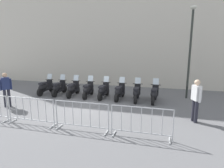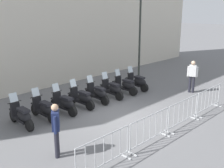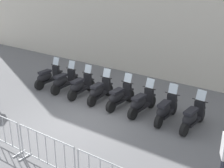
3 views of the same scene
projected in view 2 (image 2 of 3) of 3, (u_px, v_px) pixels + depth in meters
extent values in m
plane|color=slate|center=(118.00, 116.00, 11.70)|extent=(120.00, 120.00, 0.00)
cylinder|color=black|center=(14.00, 116.00, 11.05)|extent=(0.18, 0.49, 0.48)
cylinder|color=black|center=(29.00, 125.00, 10.21)|extent=(0.18, 0.49, 0.48)
cube|color=black|center=(21.00, 119.00, 10.62)|extent=(0.35, 0.89, 0.10)
ellipsoid|color=black|center=(24.00, 116.00, 10.36)|extent=(0.43, 0.87, 0.40)
cube|color=black|center=(23.00, 110.00, 10.32)|extent=(0.33, 0.62, 0.10)
cube|color=black|center=(15.00, 110.00, 10.84)|extent=(0.35, 0.17, 0.60)
cylinder|color=black|center=(14.00, 102.00, 10.74)|extent=(0.56, 0.08, 0.04)
cube|color=silver|center=(13.00, 97.00, 10.73)|extent=(0.33, 0.17, 0.35)
cube|color=black|center=(13.00, 110.00, 10.97)|extent=(0.23, 0.34, 0.06)
cylinder|color=black|center=(35.00, 110.00, 11.71)|extent=(0.17, 0.49, 0.48)
cylinder|color=black|center=(52.00, 118.00, 10.88)|extent=(0.17, 0.49, 0.48)
cube|color=black|center=(43.00, 113.00, 11.28)|extent=(0.33, 0.88, 0.10)
ellipsoid|color=black|center=(47.00, 109.00, 11.03)|extent=(0.41, 0.86, 0.40)
cube|color=black|center=(46.00, 104.00, 10.99)|extent=(0.32, 0.62, 0.10)
cube|color=black|center=(37.00, 104.00, 11.50)|extent=(0.35, 0.16, 0.60)
cylinder|color=black|center=(36.00, 96.00, 11.41)|extent=(0.56, 0.07, 0.04)
cube|color=silver|center=(35.00, 92.00, 11.39)|extent=(0.33, 0.16, 0.35)
cube|color=black|center=(35.00, 104.00, 11.63)|extent=(0.22, 0.33, 0.06)
cylinder|color=black|center=(55.00, 104.00, 12.34)|extent=(0.16, 0.49, 0.48)
cylinder|color=black|center=(73.00, 111.00, 11.54)|extent=(0.16, 0.49, 0.48)
cube|color=black|center=(63.00, 107.00, 11.93)|extent=(0.32, 0.88, 0.10)
ellipsoid|color=black|center=(67.00, 103.00, 11.68)|extent=(0.40, 0.86, 0.40)
cube|color=black|center=(66.00, 98.00, 11.64)|extent=(0.31, 0.61, 0.10)
cube|color=black|center=(57.00, 99.00, 12.14)|extent=(0.35, 0.15, 0.60)
cylinder|color=black|center=(57.00, 92.00, 12.04)|extent=(0.56, 0.06, 0.04)
cube|color=silver|center=(56.00, 87.00, 12.03)|extent=(0.33, 0.15, 0.35)
cube|color=black|center=(55.00, 99.00, 12.27)|extent=(0.21, 0.33, 0.06)
cylinder|color=black|center=(72.00, 99.00, 13.02)|extent=(0.15, 0.48, 0.48)
cylinder|color=black|center=(90.00, 105.00, 12.23)|extent=(0.15, 0.48, 0.48)
cube|color=black|center=(81.00, 101.00, 12.61)|extent=(0.30, 0.87, 0.10)
ellipsoid|color=black|center=(85.00, 98.00, 12.37)|extent=(0.38, 0.85, 0.40)
cube|color=black|center=(84.00, 93.00, 12.33)|extent=(0.29, 0.61, 0.10)
cube|color=black|center=(74.00, 94.00, 12.81)|extent=(0.34, 0.15, 0.60)
cylinder|color=black|center=(74.00, 87.00, 12.72)|extent=(0.56, 0.05, 0.04)
cube|color=silver|center=(73.00, 83.00, 12.70)|extent=(0.32, 0.15, 0.35)
cube|color=black|center=(72.00, 94.00, 12.94)|extent=(0.21, 0.32, 0.06)
cylinder|color=black|center=(88.00, 94.00, 13.73)|extent=(0.20, 0.49, 0.48)
cylinder|color=black|center=(105.00, 100.00, 12.86)|extent=(0.20, 0.49, 0.48)
cube|color=black|center=(96.00, 96.00, 13.28)|extent=(0.38, 0.90, 0.10)
ellipsoid|color=black|center=(100.00, 93.00, 13.02)|extent=(0.46, 0.88, 0.40)
cube|color=black|center=(100.00, 88.00, 12.98)|extent=(0.35, 0.63, 0.10)
cube|color=black|center=(91.00, 89.00, 13.51)|extent=(0.35, 0.18, 0.60)
cylinder|color=black|center=(91.00, 83.00, 13.42)|extent=(0.56, 0.10, 0.04)
cube|color=silver|center=(90.00, 79.00, 13.40)|extent=(0.33, 0.18, 0.35)
cube|color=black|center=(88.00, 89.00, 13.65)|extent=(0.24, 0.34, 0.06)
cylinder|color=black|center=(103.00, 90.00, 14.39)|extent=(0.21, 0.50, 0.48)
cylinder|color=black|center=(119.00, 96.00, 13.50)|extent=(0.21, 0.50, 0.48)
cube|color=black|center=(111.00, 92.00, 13.93)|extent=(0.40, 0.90, 0.10)
ellipsoid|color=black|center=(115.00, 89.00, 13.67)|extent=(0.48, 0.88, 0.40)
cube|color=black|center=(114.00, 84.00, 13.63)|extent=(0.36, 0.63, 0.10)
cube|color=black|center=(105.00, 85.00, 14.17)|extent=(0.36, 0.19, 0.60)
cylinder|color=black|center=(105.00, 79.00, 14.08)|extent=(0.56, 0.12, 0.04)
cube|color=silver|center=(105.00, 75.00, 14.06)|extent=(0.34, 0.18, 0.35)
cube|color=black|center=(103.00, 85.00, 14.32)|extent=(0.24, 0.35, 0.06)
cylinder|color=black|center=(116.00, 87.00, 15.01)|extent=(0.17, 0.49, 0.48)
cylinder|color=black|center=(133.00, 91.00, 14.19)|extent=(0.17, 0.49, 0.48)
cube|color=black|center=(124.00, 88.00, 14.59)|extent=(0.33, 0.88, 0.10)
ellipsoid|color=black|center=(128.00, 85.00, 14.34)|extent=(0.41, 0.86, 0.40)
cube|color=black|center=(128.00, 81.00, 14.30)|extent=(0.31, 0.61, 0.10)
cube|color=black|center=(118.00, 82.00, 14.80)|extent=(0.35, 0.16, 0.60)
cylinder|color=black|center=(118.00, 76.00, 14.71)|extent=(0.56, 0.07, 0.04)
cube|color=silver|center=(118.00, 72.00, 14.69)|extent=(0.33, 0.16, 0.35)
cube|color=black|center=(116.00, 82.00, 14.93)|extent=(0.22, 0.33, 0.06)
cylinder|color=black|center=(128.00, 83.00, 15.72)|extent=(0.21, 0.50, 0.48)
cylinder|color=black|center=(144.00, 88.00, 14.82)|extent=(0.21, 0.50, 0.48)
cube|color=black|center=(136.00, 85.00, 15.26)|extent=(0.41, 0.90, 0.10)
ellipsoid|color=black|center=(140.00, 81.00, 14.99)|extent=(0.48, 0.89, 0.40)
cube|color=black|center=(140.00, 77.00, 14.95)|extent=(0.37, 0.64, 0.10)
cube|color=black|center=(131.00, 78.00, 15.49)|extent=(0.36, 0.19, 0.60)
cylinder|color=black|center=(131.00, 73.00, 15.40)|extent=(0.56, 0.12, 0.04)
cube|color=silver|center=(130.00, 69.00, 15.39)|extent=(0.34, 0.19, 0.35)
cube|color=black|center=(128.00, 78.00, 15.64)|extent=(0.25, 0.35, 0.06)
cube|color=#B2B5B7|center=(126.00, 157.00, 8.49)|extent=(0.08, 0.44, 0.04)
cylinder|color=#B2B5B7|center=(76.00, 167.00, 7.05)|extent=(0.04, 0.04, 1.05)
cylinder|color=#B2B5B7|center=(128.00, 141.00, 8.41)|extent=(0.04, 0.04, 1.05)
cylinder|color=#B2B5B7|center=(104.00, 136.00, 7.58)|extent=(2.00, 0.21, 0.04)
cylinder|color=#B2B5B7|center=(104.00, 164.00, 7.82)|extent=(2.00, 0.21, 0.04)
cylinder|color=#B2B5B7|center=(86.00, 159.00, 7.25)|extent=(0.02, 0.02, 0.87)
cylinder|color=#B2B5B7|center=(95.00, 155.00, 7.48)|extent=(0.02, 0.02, 0.87)
cylinder|color=#B2B5B7|center=(104.00, 150.00, 7.70)|extent=(0.02, 0.02, 0.87)
cylinder|color=#B2B5B7|center=(112.00, 146.00, 7.93)|extent=(0.02, 0.02, 0.87)
cylinder|color=#B2B5B7|center=(120.00, 142.00, 8.16)|extent=(0.02, 0.02, 0.87)
cube|color=#B2B5B7|center=(131.00, 153.00, 8.68)|extent=(0.08, 0.44, 0.04)
cube|color=#B2B5B7|center=(165.00, 135.00, 9.94)|extent=(0.08, 0.44, 0.04)
cylinder|color=#B2B5B7|center=(130.00, 140.00, 8.49)|extent=(0.04, 0.04, 1.05)
cylinder|color=#B2B5B7|center=(167.00, 121.00, 9.85)|extent=(0.04, 0.04, 1.05)
cylinder|color=#B2B5B7|center=(150.00, 115.00, 9.02)|extent=(2.00, 0.21, 0.04)
cylinder|color=#B2B5B7|center=(149.00, 139.00, 9.27)|extent=(2.00, 0.21, 0.04)
cylinder|color=#B2B5B7|center=(137.00, 134.00, 8.69)|extent=(0.02, 0.02, 0.87)
cylinder|color=#B2B5B7|center=(144.00, 130.00, 8.92)|extent=(0.02, 0.02, 0.87)
cylinder|color=#B2B5B7|center=(150.00, 127.00, 9.14)|extent=(0.02, 0.02, 0.87)
cylinder|color=#B2B5B7|center=(156.00, 124.00, 9.37)|extent=(0.02, 0.02, 0.87)
cylinder|color=#B2B5B7|center=(162.00, 122.00, 9.60)|extent=(0.02, 0.02, 0.87)
cube|color=#B2B5B7|center=(169.00, 132.00, 10.13)|extent=(0.08, 0.44, 0.04)
cube|color=#B2B5B7|center=(194.00, 118.00, 11.38)|extent=(0.08, 0.44, 0.04)
cylinder|color=#B2B5B7|center=(169.00, 120.00, 9.93)|extent=(0.04, 0.04, 1.05)
cylinder|color=#B2B5B7|center=(196.00, 106.00, 11.29)|extent=(0.04, 0.04, 1.05)
cylinder|color=#B2B5B7|center=(184.00, 100.00, 10.47)|extent=(2.00, 0.21, 0.04)
cylinder|color=#B2B5B7|center=(183.00, 121.00, 10.71)|extent=(2.00, 0.21, 0.04)
cylinder|color=#B2B5B7|center=(174.00, 115.00, 10.13)|extent=(0.02, 0.02, 0.87)
cylinder|color=#B2B5B7|center=(179.00, 113.00, 10.36)|extent=(0.02, 0.02, 0.87)
cylinder|color=#B2B5B7|center=(184.00, 111.00, 10.59)|extent=(0.02, 0.02, 0.87)
cylinder|color=#B2B5B7|center=(188.00, 108.00, 10.81)|extent=(0.02, 0.02, 0.87)
cylinder|color=#B2B5B7|center=(192.00, 106.00, 11.04)|extent=(0.02, 0.02, 0.87)
cube|color=#B2B5B7|center=(198.00, 116.00, 11.57)|extent=(0.08, 0.44, 0.04)
cube|color=#B2B5B7|center=(217.00, 105.00, 12.82)|extent=(0.08, 0.44, 0.04)
cylinder|color=#B2B5B7|center=(198.00, 106.00, 11.37)|extent=(0.04, 0.04, 1.05)
cylinder|color=#B2B5B7|center=(219.00, 95.00, 12.73)|extent=(0.04, 0.04, 1.05)
cylinder|color=#B2B5B7|center=(210.00, 88.00, 11.91)|extent=(2.00, 0.21, 0.04)
cylinder|color=#B2B5B7|center=(208.00, 107.00, 12.15)|extent=(2.00, 0.21, 0.04)
cylinder|color=#B2B5B7|center=(202.00, 102.00, 11.58)|extent=(0.02, 0.02, 0.87)
cylinder|color=#B2B5B7|center=(205.00, 100.00, 11.80)|extent=(0.02, 0.02, 0.87)
cylinder|color=#B2B5B7|center=(209.00, 98.00, 12.03)|extent=(0.02, 0.02, 0.87)
cylinder|color=#B2B5B7|center=(213.00, 96.00, 12.26)|extent=(0.02, 0.02, 0.87)
cylinder|color=#B2B5B7|center=(216.00, 95.00, 12.48)|extent=(0.02, 0.02, 0.87)
cylinder|color=#2D332D|center=(140.00, 40.00, 16.76)|extent=(0.12, 0.12, 4.98)
cylinder|color=#23232D|center=(190.00, 84.00, 14.71)|extent=(0.14, 0.14, 0.90)
cylinder|color=#23232D|center=(193.00, 84.00, 14.65)|extent=(0.14, 0.14, 0.90)
cube|color=silver|center=(193.00, 71.00, 14.48)|extent=(0.33, 0.41, 0.60)
sphere|color=beige|center=(193.00, 63.00, 14.36)|extent=(0.22, 0.22, 0.22)
cylinder|color=silver|center=(188.00, 71.00, 14.57)|extent=(0.09, 0.09, 0.55)
cylinder|color=silver|center=(197.00, 72.00, 14.41)|extent=(0.09, 0.09, 0.55)
cylinder|color=#23232D|center=(57.00, 144.00, 8.36)|extent=(0.14, 0.14, 0.90)
cylinder|color=#23232D|center=(57.00, 142.00, 8.54)|extent=(0.14, 0.14, 0.90)
cube|color=navy|center=(56.00, 121.00, 8.24)|extent=(0.40, 0.41, 0.60)
sphere|color=tan|center=(55.00, 107.00, 8.12)|extent=(0.22, 0.22, 0.22)
cylinder|color=navy|center=(55.00, 125.00, 8.04)|extent=(0.09, 0.09, 0.55)
cylinder|color=navy|center=(56.00, 119.00, 8.47)|extent=(0.09, 0.09, 0.55)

